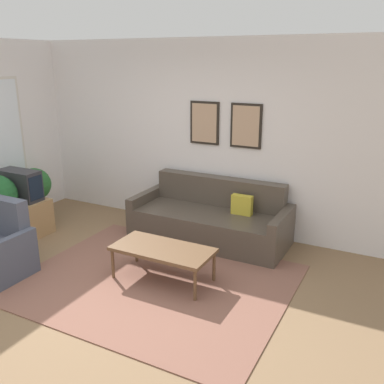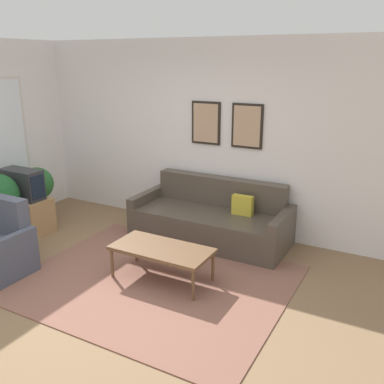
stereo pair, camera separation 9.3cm
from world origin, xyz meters
name	(u,v)px [view 2 (the right image)]	position (x,y,z in m)	size (l,w,h in m)	color
ground_plane	(93,297)	(0.00, 0.00, 0.00)	(16.00, 16.00, 0.00)	#846647
area_rug	(153,281)	(0.38, 0.58, 0.01)	(2.96, 2.37, 0.01)	brown
wall_back	(200,136)	(0.01, 2.45, 1.35)	(8.00, 0.09, 2.70)	silver
couch	(212,220)	(0.43, 1.98, 0.28)	(2.15, 0.90, 0.82)	#4C4238
coffee_table	(162,250)	(0.45, 0.67, 0.37)	(1.13, 0.55, 0.40)	brown
tv_stand	(26,215)	(-2.07, 0.95, 0.25)	(0.75, 0.46, 0.50)	#A87F51
tv	(22,184)	(-2.07, 0.95, 0.72)	(0.64, 0.28, 0.43)	#2D2D33
potted_plant_by_window	(37,186)	(-2.36, 1.47, 0.52)	(0.51, 0.51, 0.80)	beige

